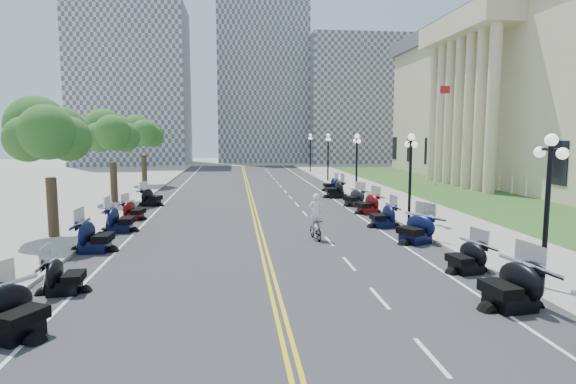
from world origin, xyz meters
name	(u,v)px	position (x,y,z in m)	size (l,w,h in m)	color
ground	(262,243)	(0.00, 0.00, 0.00)	(160.00, 160.00, 0.00)	gray
road	(254,210)	(0.00, 10.00, 0.00)	(16.00, 90.00, 0.01)	#333335
centerline_yellow_a	(252,210)	(-0.12, 10.00, 0.01)	(0.12, 90.00, 0.00)	yellow
centerline_yellow_b	(255,210)	(0.12, 10.00, 0.01)	(0.12, 90.00, 0.00)	yellow
edge_line_north	(347,208)	(6.40, 10.00, 0.01)	(0.12, 90.00, 0.00)	white
edge_line_south	(156,211)	(-6.40, 10.00, 0.01)	(0.12, 90.00, 0.00)	white
lane_dash_3	(431,357)	(3.20, -12.00, 0.01)	(0.12, 2.00, 0.00)	white
lane_dash_4	(379,298)	(3.20, -8.00, 0.01)	(0.12, 2.00, 0.00)	white
lane_dash_5	(349,264)	(3.20, -4.00, 0.01)	(0.12, 2.00, 0.00)	white
lane_dash_6	(329,241)	(3.20, 0.00, 0.01)	(0.12, 2.00, 0.00)	white
lane_dash_7	(315,225)	(3.20, 4.00, 0.01)	(0.12, 2.00, 0.00)	white
lane_dash_8	(305,214)	(3.20, 8.00, 0.01)	(0.12, 2.00, 0.00)	white
lane_dash_9	(297,204)	(3.20, 12.00, 0.01)	(0.12, 2.00, 0.00)	white
lane_dash_10	(290,197)	(3.20, 16.00, 0.01)	(0.12, 2.00, 0.00)	white
lane_dash_11	(285,191)	(3.20, 20.00, 0.01)	(0.12, 2.00, 0.00)	white
lane_dash_12	(281,186)	(3.20, 24.00, 0.01)	(0.12, 2.00, 0.00)	white
lane_dash_13	(277,182)	(3.20, 28.00, 0.01)	(0.12, 2.00, 0.00)	white
lane_dash_14	(274,179)	(3.20, 32.00, 0.01)	(0.12, 2.00, 0.00)	white
lane_dash_15	(271,176)	(3.20, 36.00, 0.01)	(0.12, 2.00, 0.00)	white
lane_dash_16	(269,173)	(3.20, 40.00, 0.01)	(0.12, 2.00, 0.00)	white
lane_dash_17	(267,171)	(3.20, 44.00, 0.01)	(0.12, 2.00, 0.00)	white
lane_dash_18	(265,169)	(3.20, 48.00, 0.01)	(0.12, 2.00, 0.00)	white
lane_dash_19	(263,167)	(3.20, 52.00, 0.01)	(0.12, 2.00, 0.00)	white
sidewalk_north	(404,206)	(10.50, 10.00, 0.07)	(5.00, 90.00, 0.15)	#9E9991
sidewalk_south	(92,211)	(-10.50, 10.00, 0.07)	(5.00, 90.00, 0.15)	#9E9991
lawn	(449,191)	(17.50, 18.00, 0.05)	(9.00, 60.00, 0.10)	#356023
distant_block_a	(132,86)	(-18.00, 62.00, 13.00)	(18.00, 14.00, 26.00)	gray
distant_block_b	(262,79)	(4.00, 68.00, 15.00)	(16.00, 12.00, 30.00)	gray
distant_block_c	(362,101)	(22.00, 65.00, 11.00)	(20.00, 14.00, 22.00)	gray
street_lamp_1	(547,213)	(8.60, -8.00, 2.60)	(0.50, 1.20, 4.90)	black
street_lamp_2	(410,178)	(8.60, 4.00, 2.60)	(0.50, 1.20, 4.90)	black
street_lamp_3	(357,165)	(8.60, 16.00, 2.60)	(0.50, 1.20, 4.90)	black
street_lamp_4	(328,157)	(8.60, 28.00, 2.60)	(0.50, 1.20, 4.90)	black
street_lamp_5	(310,153)	(8.60, 40.00, 2.60)	(0.50, 1.20, 4.90)	black
flagpole	(438,135)	(18.00, 22.00, 5.00)	(1.10, 0.20, 10.00)	silver
tree_2	(49,141)	(-10.00, 2.00, 4.75)	(4.80, 4.80, 9.20)	#235619
tree_3	(112,138)	(-10.00, 14.00, 4.75)	(4.80, 4.80, 9.20)	#235619
tree_4	(143,137)	(-10.00, 26.00, 4.75)	(4.80, 4.80, 9.20)	#235619
motorcycle_n_3	(511,283)	(6.72, -9.29, 0.78)	(2.22, 2.22, 1.55)	black
motorcycle_n_4	(466,255)	(7.20, -5.63, 0.65)	(1.85, 1.85, 1.30)	black
motorcycle_n_5	(416,227)	(7.13, -0.79, 0.76)	(2.17, 2.17, 1.52)	black
motorcycle_n_6	(383,214)	(6.82, 3.12, 0.71)	(2.02, 2.02, 1.41)	black
motorcycle_n_7	(368,203)	(7.20, 7.61, 0.71)	(2.02, 2.02, 1.42)	#590A0C
motorcycle_n_8	(354,196)	(7.16, 10.96, 0.68)	(1.94, 1.94, 1.35)	black
motorcycle_n_9	(335,188)	(6.72, 15.43, 0.77)	(2.20, 2.20, 1.54)	black
motorcycle_n_10	(331,184)	(7.30, 20.06, 0.65)	(1.85, 1.85, 1.30)	black
motorcycle_s_3	(12,309)	(-6.79, -9.83, 0.75)	(2.15, 2.15, 1.51)	black
motorcycle_s_4	(64,274)	(-6.71, -6.39, 0.64)	(1.83, 1.83, 1.28)	black
motorcycle_s_5	(95,234)	(-7.28, -0.86, 0.77)	(2.20, 2.20, 1.54)	black
motorcycle_s_6	(120,218)	(-7.20, 3.39, 0.75)	(2.14, 2.14, 1.50)	black
motorcycle_s_7	(133,209)	(-7.24, 6.99, 0.63)	(1.80, 1.80, 1.26)	#590A0C
motorcycle_s_8	(151,196)	(-7.14, 12.62, 0.70)	(2.00, 2.00, 1.40)	black
bicycle	(316,229)	(2.61, 0.43, 0.51)	(0.48, 1.69, 1.02)	#A51414
cyclist_rider	(316,199)	(2.61, 0.43, 1.97)	(0.70, 0.46, 1.91)	silver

